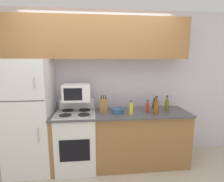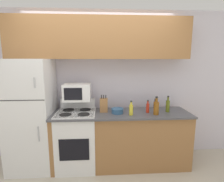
{
  "view_description": "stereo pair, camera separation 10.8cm",
  "coord_description": "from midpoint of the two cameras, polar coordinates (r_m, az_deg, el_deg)",
  "views": [
    {
      "loc": [
        -0.08,
        -2.37,
        1.72
      ],
      "look_at": [
        0.19,
        0.25,
        1.25
      ],
      "focal_mm": 28.0,
      "sensor_mm": 36.0,
      "label": 1
    },
    {
      "loc": [
        0.03,
        -2.38,
        1.72
      ],
      "look_at": [
        0.19,
        0.25,
        1.25
      ],
      "focal_mm": 28.0,
      "sensor_mm": 36.0,
      "label": 2
    }
  ],
  "objects": [
    {
      "name": "lower_cabinets",
      "position": [
        2.97,
        1.85,
        -15.25
      ],
      "size": [
        2.16,
        0.61,
        0.9
      ],
      "color": "#9E6B3D",
      "rests_on": "ground_plane"
    },
    {
      "name": "bottle_hot_sauce",
      "position": [
        2.83,
        10.4,
        -5.26
      ],
      "size": [
        0.05,
        0.05,
        0.2
      ],
      "color": "red",
      "rests_on": "lower_cabinets"
    },
    {
      "name": "stove",
      "position": [
        2.95,
        -12.54,
        -15.19
      ],
      "size": [
        0.6,
        0.59,
        1.08
      ],
      "color": "white",
      "rests_on": "ground_plane"
    },
    {
      "name": "ground_plane",
      "position": [
        2.94,
        -4.64,
        -25.89
      ],
      "size": [
        12.0,
        12.0,
        0.0
      ],
      "primitive_type": "plane",
      "color": "beige"
    },
    {
      "name": "bowl",
      "position": [
        2.74,
        0.65,
        -6.41
      ],
      "size": [
        0.19,
        0.19,
        0.08
      ],
      "color": "#335B84",
      "rests_on": "lower_cabinets"
    },
    {
      "name": "upper_cabinets",
      "position": [
        2.89,
        -5.46,
        16.7
      ],
      "size": [
        2.84,
        0.35,
        0.64
      ],
      "color": "#9E6B3D",
      "rests_on": "refrigerator"
    },
    {
      "name": "knife_block",
      "position": [
        2.79,
        -3.89,
        -4.64
      ],
      "size": [
        0.12,
        0.11,
        0.28
      ],
      "color": "#9E6B3D",
      "rests_on": "lower_cabinets"
    },
    {
      "name": "refrigerator",
      "position": [
        3.03,
        -26.15,
        -7.36
      ],
      "size": [
        0.67,
        0.68,
        1.74
      ],
      "color": "white",
      "rests_on": "ground_plane"
    },
    {
      "name": "microwave",
      "position": [
        2.83,
        -12.5,
        -0.44
      ],
      "size": [
        0.42,
        0.32,
        0.26
      ],
      "color": "white",
      "rests_on": "stove"
    },
    {
      "name": "wall_back",
      "position": [
        3.1,
        -5.25,
        1.73
      ],
      "size": [
        8.0,
        0.05,
        2.55
      ],
      "color": "silver",
      "rests_on": "ground_plane"
    },
    {
      "name": "bottle_olive_oil",
      "position": [
        2.95,
        16.48,
        -4.42
      ],
      "size": [
        0.06,
        0.06,
        0.26
      ],
      "color": "#5B6619",
      "rests_on": "lower_cabinets"
    },
    {
      "name": "bottle_soy_sauce",
      "position": [
        3.07,
        12.59,
        -4.31
      ],
      "size": [
        0.05,
        0.05,
        0.18
      ],
      "color": "black",
      "rests_on": "lower_cabinets"
    },
    {
      "name": "bottle_cooking_spray",
      "position": [
        2.66,
        5.16,
        -5.95
      ],
      "size": [
        0.06,
        0.06,
        0.22
      ],
      "color": "gold",
      "rests_on": "lower_cabinets"
    },
    {
      "name": "bottle_whiskey",
      "position": [
        2.75,
        13.08,
        -5.14
      ],
      "size": [
        0.08,
        0.08,
        0.28
      ],
      "color": "brown",
      "rests_on": "lower_cabinets"
    }
  ]
}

